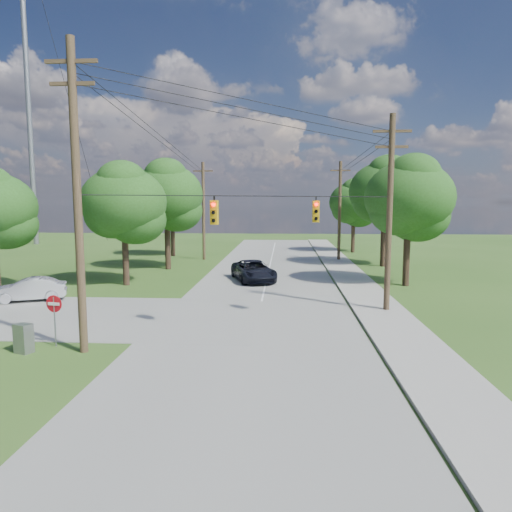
# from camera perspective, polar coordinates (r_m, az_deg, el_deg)

# --- Properties ---
(ground) EXTENTS (140.00, 140.00, 0.00)m
(ground) POSITION_cam_1_polar(r_m,az_deg,el_deg) (18.03, -7.43, -12.48)
(ground) COLOR #2F511B
(ground) RESTS_ON ground
(main_road) EXTENTS (10.00, 100.00, 0.03)m
(main_road) POSITION_cam_1_polar(r_m,az_deg,el_deg) (22.53, 0.07, -8.45)
(main_road) COLOR gray
(main_road) RESTS_ON ground
(sidewalk_east) EXTENTS (2.60, 100.00, 0.12)m
(sidewalk_east) POSITION_cam_1_polar(r_m,az_deg,el_deg) (23.12, 17.07, -8.25)
(sidewalk_east) COLOR gray
(sidewalk_east) RESTS_ON ground
(pole_sw) EXTENTS (2.00, 0.32, 12.00)m
(pole_sw) POSITION_cam_1_polar(r_m,az_deg,el_deg) (18.86, -21.46, 7.22)
(pole_sw) COLOR brown
(pole_sw) RESTS_ON ground
(pole_ne) EXTENTS (2.00, 0.32, 10.50)m
(pole_ne) POSITION_cam_1_polar(r_m,az_deg,el_deg) (25.34, 16.35, 5.44)
(pole_ne) COLOR brown
(pole_ne) RESTS_ON ground
(pole_north_e) EXTENTS (2.00, 0.32, 10.00)m
(pole_north_e) POSITION_cam_1_polar(r_m,az_deg,el_deg) (47.05, 10.41, 5.65)
(pole_north_e) COLOR brown
(pole_north_e) RESTS_ON ground
(pole_north_w) EXTENTS (2.00, 0.32, 10.00)m
(pole_north_w) POSITION_cam_1_polar(r_m,az_deg,el_deg) (47.45, -6.58, 5.73)
(pole_north_w) COLOR brown
(pole_north_w) RESTS_ON ground
(power_lines) EXTENTS (13.93, 29.62, 4.93)m
(power_lines) POSITION_cam_1_polar(r_m,az_deg,el_deg) (28.50, -0.13, 13.25)
(power_lines) COLOR black
(power_lines) RESTS_ON ground
(traffic_signals) EXTENTS (4.91, 3.27, 1.05)m
(traffic_signals) POSITION_cam_1_polar(r_m,az_deg,el_deg) (21.16, 1.49, 5.59)
(traffic_signals) COLOR #D2A00C
(traffic_signals) RESTS_ON ground
(radio_mast) EXTENTS (0.70, 0.70, 45.00)m
(radio_mast) POSITION_cam_1_polar(r_m,az_deg,el_deg) (73.86, -26.69, 19.00)
(radio_mast) COLOR gray
(radio_mast) RESTS_ON ground
(tree_w_near) EXTENTS (6.00, 6.00, 8.40)m
(tree_w_near) POSITION_cam_1_polar(r_m,az_deg,el_deg) (33.67, -16.20, 6.47)
(tree_w_near) COLOR #3F2B1F
(tree_w_near) RESTS_ON ground
(tree_w_mid) EXTENTS (6.40, 6.40, 9.22)m
(tree_w_mid) POSITION_cam_1_polar(r_m,az_deg,el_deg) (41.03, -11.11, 7.52)
(tree_w_mid) COLOR #3F2B1F
(tree_w_mid) RESTS_ON ground
(tree_w_far) EXTENTS (6.00, 6.00, 8.73)m
(tree_w_far) POSITION_cam_1_polar(r_m,az_deg,el_deg) (51.21, -10.45, 6.98)
(tree_w_far) COLOR #3F2B1F
(tree_w_far) RESTS_ON ground
(tree_e_near) EXTENTS (6.20, 6.20, 8.81)m
(tree_e_near) POSITION_cam_1_polar(r_m,az_deg,el_deg) (33.85, 18.55, 6.95)
(tree_e_near) COLOR #3F2B1F
(tree_e_near) RESTS_ON ground
(tree_e_mid) EXTENTS (6.60, 6.60, 9.64)m
(tree_e_mid) POSITION_cam_1_polar(r_m,az_deg,el_deg) (43.70, 15.82, 7.77)
(tree_e_mid) COLOR #3F2B1F
(tree_e_mid) RESTS_ON ground
(tree_e_far) EXTENTS (5.80, 5.80, 8.32)m
(tree_e_far) POSITION_cam_1_polar(r_m,az_deg,el_deg) (55.32, 12.13, 6.58)
(tree_e_far) COLOR #3F2B1F
(tree_e_far) RESTS_ON ground
(car_cross_silver) EXTENTS (4.42, 2.96, 1.38)m
(car_cross_silver) POSITION_cam_1_polar(r_m,az_deg,el_deg) (30.60, -26.51, -3.76)
(car_cross_silver) COLOR silver
(car_cross_silver) RESTS_ON cross_road
(car_main_north) EXTENTS (4.13, 6.05, 1.54)m
(car_main_north) POSITION_cam_1_polar(r_m,az_deg,el_deg) (34.36, -0.31, -1.84)
(car_main_north) COLOR black
(car_main_north) RESTS_ON main_road
(control_cabinet) EXTENTS (0.77, 0.67, 1.17)m
(control_cabinet) POSITION_cam_1_polar(r_m,az_deg,el_deg) (20.42, -27.05, -9.16)
(control_cabinet) COLOR gray
(control_cabinet) RESTS_ON ground
(do_not_enter_sign) EXTENTS (0.71, 0.16, 2.15)m
(do_not_enter_sign) POSITION_cam_1_polar(r_m,az_deg,el_deg) (20.50, -23.91, -6.05)
(do_not_enter_sign) COLOR gray
(do_not_enter_sign) RESTS_ON ground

